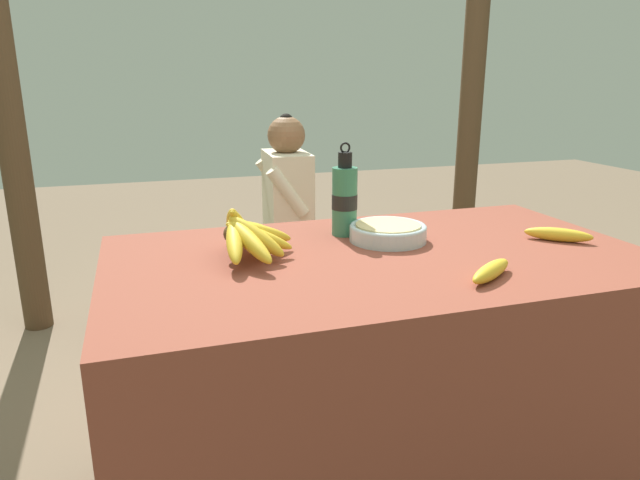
# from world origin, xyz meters

# --- Properties ---
(market_counter) EXTENTS (1.49, 0.85, 0.80)m
(market_counter) POSITION_xyz_m (0.00, 0.00, 0.40)
(market_counter) COLOR brown
(market_counter) RESTS_ON ground_plane
(banana_bunch_ripe) EXTENTS (0.22, 0.35, 0.15)m
(banana_bunch_ripe) POSITION_xyz_m (-0.36, 0.08, 0.87)
(banana_bunch_ripe) COLOR #4C381E
(banana_bunch_ripe) RESTS_ON market_counter
(serving_bowl) EXTENTS (0.23, 0.23, 0.05)m
(serving_bowl) POSITION_xyz_m (0.07, 0.11, 0.83)
(serving_bowl) COLOR silver
(serving_bowl) RESTS_ON market_counter
(water_bottle) EXTENTS (0.08, 0.08, 0.29)m
(water_bottle) POSITION_xyz_m (-0.03, 0.22, 0.91)
(water_bottle) COLOR #337556
(water_bottle) RESTS_ON market_counter
(loose_banana_front) EXTENTS (0.18, 0.14, 0.04)m
(loose_banana_front) POSITION_xyz_m (0.17, -0.27, 0.82)
(loose_banana_front) COLOR gold
(loose_banana_front) RESTS_ON market_counter
(loose_banana_side) EXTENTS (0.17, 0.16, 0.04)m
(loose_banana_side) POSITION_xyz_m (0.55, -0.04, 0.82)
(loose_banana_side) COLOR gold
(loose_banana_side) RESTS_ON market_counter
(wooden_bench) EXTENTS (1.49, 0.32, 0.42)m
(wooden_bench) POSITION_xyz_m (0.07, 1.35, 0.35)
(wooden_bench) COLOR #4C3823
(wooden_bench) RESTS_ON ground_plane
(seated_vendor) EXTENTS (0.41, 0.40, 1.10)m
(seated_vendor) POSITION_xyz_m (0.03, 1.32, 0.63)
(seated_vendor) COLOR #473828
(seated_vendor) RESTS_ON ground_plane
(banana_bunch_green) EXTENTS (0.18, 0.28, 0.13)m
(banana_bunch_green) POSITION_xyz_m (-0.31, 1.35, 0.48)
(banana_bunch_green) COLOR #4C381E
(banana_bunch_green) RESTS_ON wooden_bench
(support_post_near) EXTENTS (0.14, 0.14, 2.54)m
(support_post_near) POSITION_xyz_m (-1.19, 1.71, 1.27)
(support_post_near) COLOR #4C3823
(support_post_near) RESTS_ON ground_plane
(support_post_far) EXTENTS (0.14, 0.14, 2.54)m
(support_post_far) POSITION_xyz_m (1.33, 1.71, 1.27)
(support_post_far) COLOR #4C3823
(support_post_far) RESTS_ON ground_plane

